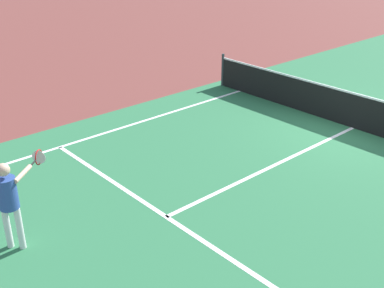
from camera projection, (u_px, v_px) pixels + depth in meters
The scene contains 7 objects.
ground_plane at pixel (353, 128), 12.94m from camera, with size 60.00×60.00×0.00m, color brown.
court_surface_inbounds at pixel (353, 128), 12.94m from camera, with size 10.62×24.40×0.00m, color #2D7247.
line_sideline_left at pixel (77, 142), 12.12m from camera, with size 0.10×11.89×0.01m, color white.
line_service_near at pixel (166, 217), 9.06m from camera, with size 8.22×0.10×0.01m, color white.
line_center_service at pixel (276, 164), 11.00m from camera, with size 0.10×6.40×0.01m, color white.
net at pixel (355, 111), 12.73m from camera, with size 9.90×0.09×1.07m.
player_near at pixel (9, 196), 7.85m from camera, with size 0.70×1.06×1.59m.
Camera 1 is at (6.02, -11.15, 5.05)m, focal length 45.48 mm.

